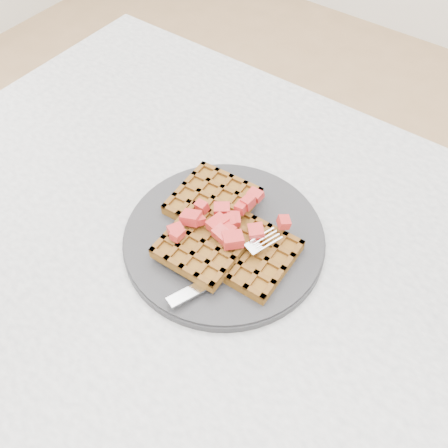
# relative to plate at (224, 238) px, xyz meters

# --- Properties ---
(ground) EXTENTS (4.00, 4.00, 0.00)m
(ground) POSITION_rel_plate_xyz_m (0.06, -0.03, -0.76)
(ground) COLOR tan
(ground) RESTS_ON ground
(table) EXTENTS (1.20, 0.80, 0.75)m
(table) POSITION_rel_plate_xyz_m (0.06, -0.03, -0.12)
(table) COLOR silver
(table) RESTS_ON ground
(plate) EXTENTS (0.28, 0.28, 0.02)m
(plate) POSITION_rel_plate_xyz_m (0.00, 0.00, 0.00)
(plate) COLOR #242427
(plate) RESTS_ON table
(waffles) EXTENTS (0.21, 0.18, 0.03)m
(waffles) POSITION_rel_plate_xyz_m (0.00, -0.00, 0.02)
(waffles) COLOR brown
(waffles) RESTS_ON plate
(strawberry_pile) EXTENTS (0.15, 0.15, 0.02)m
(strawberry_pile) POSITION_rel_plate_xyz_m (-0.00, 0.00, 0.05)
(strawberry_pile) COLOR maroon
(strawberry_pile) RESTS_ON waffles
(fork) EXTENTS (0.08, 0.18, 0.02)m
(fork) POSITION_rel_plate_xyz_m (0.04, -0.04, 0.02)
(fork) COLOR silver
(fork) RESTS_ON plate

